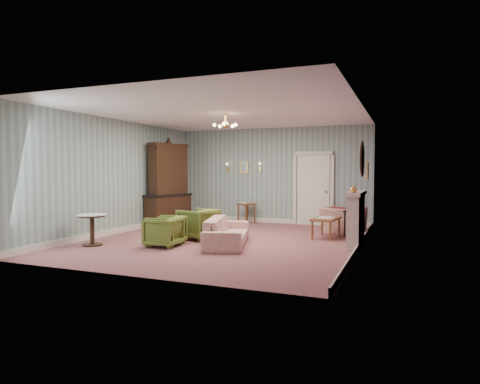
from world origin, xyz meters
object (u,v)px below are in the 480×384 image
at_px(dresser, 168,182).
at_px(coffee_table, 326,228).
at_px(side_table_black, 353,223).
at_px(pedestal_table, 92,230).
at_px(fireplace, 356,219).
at_px(wingback_chair, 343,216).
at_px(olive_chair_c, 198,222).
at_px(sofa_chintz, 227,227).
at_px(olive_chair_b, 166,229).
at_px(olive_chair_a, 163,231).

distance_m(dresser, coffee_table, 4.78).
bearing_deg(side_table_black, pedestal_table, -145.86).
bearing_deg(fireplace, coffee_table, 133.09).
bearing_deg(wingback_chair, pedestal_table, 51.79).
xyz_separation_m(olive_chair_c, sofa_chintz, (0.93, -0.45, -0.00)).
xyz_separation_m(olive_chair_b, fireplace, (3.82, 1.39, 0.23)).
xyz_separation_m(olive_chair_c, side_table_black, (3.32, 1.81, -0.08)).
height_order(olive_chair_b, coffee_table, olive_chair_b).
relative_size(olive_chair_a, olive_chair_b, 0.97).
relative_size(wingback_chair, side_table_black, 1.59).
bearing_deg(olive_chair_c, sofa_chintz, 80.27).
distance_m(wingback_chair, dresser, 5.00).
bearing_deg(olive_chair_c, fireplace, 113.42).
xyz_separation_m(olive_chair_b, wingback_chair, (3.30, 3.23, 0.10)).
bearing_deg(coffee_table, side_table_black, 41.53).
distance_m(olive_chair_a, dresser, 3.48).
bearing_deg(olive_chair_b, sofa_chintz, 109.23).
relative_size(sofa_chintz, dresser, 0.80).
bearing_deg(side_table_black, coffee_table, -138.47).
relative_size(olive_chair_b, dresser, 0.27).
bearing_deg(sofa_chintz, olive_chair_b, 95.28).
height_order(olive_chair_c, side_table_black, olive_chair_c).
bearing_deg(dresser, olive_chair_b, -47.45).
height_order(olive_chair_a, fireplace, fireplace).
relative_size(olive_chair_a, side_table_black, 1.06).
relative_size(wingback_chair, pedestal_table, 1.50).
height_order(olive_chair_a, wingback_chair, wingback_chair).
xyz_separation_m(sofa_chintz, side_table_black, (2.38, 2.25, -0.08)).
bearing_deg(side_table_black, fireplace, -81.11).
xyz_separation_m(coffee_table, pedestal_table, (-4.46, -2.90, 0.09)).
relative_size(olive_chair_b, pedestal_table, 1.03).
xyz_separation_m(side_table_black, pedestal_table, (-5.03, -3.41, 0.02)).
xyz_separation_m(olive_chair_a, olive_chair_c, (0.23, 1.15, 0.06)).
height_order(sofa_chintz, dresser, dresser).
relative_size(olive_chair_c, side_table_black, 1.24).
bearing_deg(olive_chair_a, side_table_black, 127.37).
xyz_separation_m(olive_chair_b, pedestal_table, (-1.42, -0.67, -0.01)).
height_order(olive_chair_c, fireplace, fireplace).
bearing_deg(olive_chair_c, olive_chair_a, 4.42).
distance_m(olive_chair_b, coffee_table, 3.77).
distance_m(olive_chair_c, pedestal_table, 2.35).
distance_m(olive_chair_a, side_table_black, 4.62).
xyz_separation_m(sofa_chintz, wingback_chair, (2.07, 2.74, 0.05)).
xyz_separation_m(olive_chair_a, coffee_table, (2.98, 2.44, -0.09)).
bearing_deg(olive_chair_c, wingback_chair, 143.32).
xyz_separation_m(olive_chair_c, wingback_chair, (3.01, 2.30, 0.05)).
relative_size(dresser, pedestal_table, 3.74).
xyz_separation_m(olive_chair_c, fireplace, (3.53, 0.46, 0.19)).
relative_size(side_table_black, pedestal_table, 0.94).
height_order(olive_chair_a, dresser, dresser).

